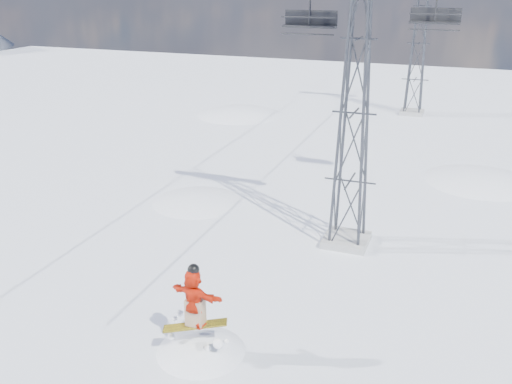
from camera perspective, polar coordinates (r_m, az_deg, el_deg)
ground at (r=17.53m, az=0.70°, el=-15.57°), size 120.00×120.00×0.00m
snow_terrain at (r=41.01m, az=4.43°, el=-8.36°), size 39.00×37.00×22.00m
lift_tower_near at (r=22.20m, az=9.79°, el=7.71°), size 5.20×1.80×11.43m
lift_tower_far at (r=46.71m, az=15.95°, el=14.06°), size 5.20×1.80×11.43m
lift_chair_near at (r=23.41m, az=5.41°, el=16.71°), size 2.12×0.61×2.63m
lift_chair_mid at (r=27.43m, az=17.48°, el=16.34°), size 2.20×0.63×2.72m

